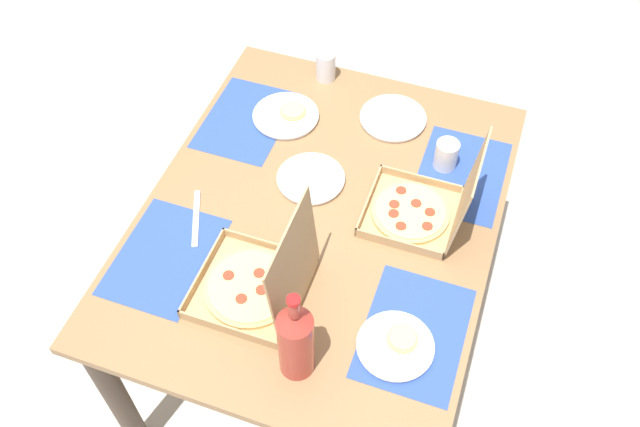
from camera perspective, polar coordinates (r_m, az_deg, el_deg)
name	(u,v)px	position (r m, az deg, el deg)	size (l,w,h in m)	color
ground_plane	(320,335)	(2.69, 0.00, -10.10)	(6.00, 6.00, 0.00)	beige
dining_table	(320,236)	(2.14, 0.00, -1.91)	(1.30, 1.03, 0.77)	#3F3328
placemat_near_left	(246,120)	(2.32, -6.17, 7.76)	(0.36, 0.26, 0.00)	#2D4C9E
placemat_near_right	(165,256)	(2.00, -12.77, -3.49)	(0.36, 0.26, 0.00)	#2D4C9E
placemat_far_left	(461,174)	(2.19, 11.66, 3.22)	(0.36, 0.26, 0.00)	#2D4C9E
placemat_far_right	(414,332)	(1.84, 7.83, -9.77)	(0.36, 0.26, 0.00)	#2D4C9E
pizza_box_edge_far	(423,208)	(2.02, 8.52, 0.46)	(0.26, 0.30, 0.30)	tan
pizza_box_corner_right	(260,283)	(1.85, -5.03, -5.77)	(0.29, 0.30, 0.33)	tan
plate_near_left	(287,116)	(2.32, -2.80, 8.12)	(0.22, 0.22, 0.03)	white
plate_middle	(393,119)	(2.32, 6.08, 7.85)	(0.22, 0.22, 0.02)	white
plate_far_left	(396,346)	(1.81, 6.33, -10.86)	(0.20, 0.20, 0.03)	white
plate_near_right	(311,179)	(2.12, -0.77, 2.88)	(0.21, 0.21, 0.02)	white
soda_bottle	(296,340)	(1.67, -2.03, -10.49)	(0.09, 0.09, 0.32)	#B2382D
cup_red	(326,66)	(2.43, 0.48, 12.16)	(0.07, 0.07, 0.11)	silver
cup_clear_left	(446,155)	(2.17, 10.44, 4.82)	(0.07, 0.07, 0.10)	silver
knife_by_near_left	(196,218)	(2.06, -10.26, -0.38)	(0.21, 0.02, 0.01)	#B7B7BC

